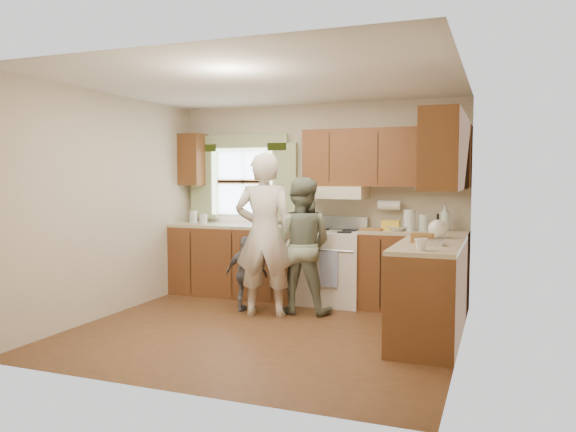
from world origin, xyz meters
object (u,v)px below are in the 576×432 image
at_px(stove, 333,266).
at_px(woman_right, 301,245).
at_px(woman_left, 264,235).
at_px(child, 247,274).

height_order(stove, woman_right, woman_right).
bearing_deg(stove, woman_right, -110.26).
bearing_deg(woman_left, woman_right, -150.96).
height_order(woman_right, child, woman_right).
xyz_separation_m(stove, child, (-0.82, -0.77, -0.02)).
bearing_deg(child, stove, -135.79).
distance_m(woman_left, child, 0.56).
relative_size(woman_left, woman_right, 1.18).
bearing_deg(woman_right, stove, -115.09).
bearing_deg(woman_right, woman_left, 35.65).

